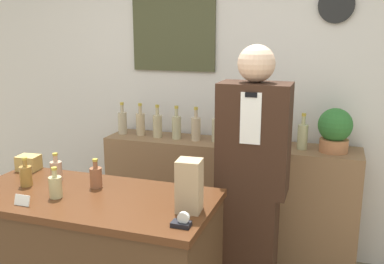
{
  "coord_description": "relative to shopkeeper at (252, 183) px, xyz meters",
  "views": [
    {
      "loc": [
        0.91,
        -1.39,
        1.8
      ],
      "look_at": [
        0.07,
        1.14,
        1.17
      ],
      "focal_mm": 40.0,
      "sensor_mm": 36.0,
      "label": 1
    }
  ],
  "objects": [
    {
      "name": "paper_bag",
      "position": [
        -0.2,
        -0.67,
        0.19
      ],
      "size": [
        0.13,
        0.12,
        0.27
      ],
      "color": "tan",
      "rests_on": "display_counter"
    },
    {
      "name": "back_wall",
      "position": [
        -0.47,
        0.83,
        0.49
      ],
      "size": [
        5.2,
        0.09,
        2.7
      ],
      "color": "silver",
      "rests_on": "ground_plane"
    },
    {
      "name": "counter_bottle_2",
      "position": [
        -1.1,
        -0.49,
        0.12
      ],
      "size": [
        0.07,
        0.07,
        0.17
      ],
      "color": "tan",
      "rests_on": "display_counter"
    },
    {
      "name": "counter_bottle_4",
      "position": [
        -0.82,
        -0.52,
        0.12
      ],
      "size": [
        0.07,
        0.07,
        0.17
      ],
      "color": "brown",
      "rests_on": "display_counter"
    },
    {
      "name": "counter_bottle_3",
      "position": [
        -0.94,
        -0.72,
        0.12
      ],
      "size": [
        0.07,
        0.07,
        0.17
      ],
      "color": "tan",
      "rests_on": "display_counter"
    },
    {
      "name": "shelf_bottle_1",
      "position": [
        -1.06,
        0.59,
        0.2
      ],
      "size": [
        0.07,
        0.07,
        0.27
      ],
      "color": "tan",
      "rests_on": "back_shelf"
    },
    {
      "name": "shelf_bottle_0",
      "position": [
        -1.22,
        0.59,
        0.2
      ],
      "size": [
        0.07,
        0.07,
        0.27
      ],
      "color": "tan",
      "rests_on": "back_shelf"
    },
    {
      "name": "counter_bottle_1",
      "position": [
        -1.22,
        -0.62,
        0.12
      ],
      "size": [
        0.07,
        0.07,
        0.17
      ],
      "color": "olive",
      "rests_on": "display_counter"
    },
    {
      "name": "shelf_bottle_4",
      "position": [
        -0.56,
        0.57,
        0.2
      ],
      "size": [
        0.07,
        0.07,
        0.27
      ],
      "color": "tan",
      "rests_on": "back_shelf"
    },
    {
      "name": "shelf_bottle_8",
      "position": [
        0.09,
        0.57,
        0.2
      ],
      "size": [
        0.07,
        0.07,
        0.27
      ],
      "color": "tan",
      "rests_on": "back_shelf"
    },
    {
      "name": "shelf_bottle_3",
      "position": [
        -0.73,
        0.57,
        0.2
      ],
      "size": [
        0.07,
        0.07,
        0.27
      ],
      "color": "tan",
      "rests_on": "back_shelf"
    },
    {
      "name": "shelf_bottle_7",
      "position": [
        -0.07,
        0.57,
        0.2
      ],
      "size": [
        0.07,
        0.07,
        0.27
      ],
      "color": "tan",
      "rests_on": "back_shelf"
    },
    {
      "name": "potted_plant",
      "position": [
        0.48,
        0.57,
        0.26
      ],
      "size": [
        0.24,
        0.24,
        0.32
      ],
      "color": "#B27047",
      "rests_on": "back_shelf"
    },
    {
      "name": "back_shelf",
      "position": [
        -0.31,
        0.59,
        -0.38
      ],
      "size": [
        1.99,
        0.37,
        0.96
      ],
      "color": "brown",
      "rests_on": "ground_plane"
    },
    {
      "name": "shelf_bottle_9",
      "position": [
        0.26,
        0.57,
        0.2
      ],
      "size": [
        0.07,
        0.07,
        0.27
      ],
      "color": "tan",
      "rests_on": "back_shelf"
    },
    {
      "name": "shopkeeper",
      "position": [
        0.0,
        0.0,
        0.0
      ],
      "size": [
        0.44,
        0.27,
        1.73
      ],
      "color": "#331E14",
      "rests_on": "ground_plane"
    },
    {
      "name": "shelf_bottle_2",
      "position": [
        -0.89,
        0.57,
        0.2
      ],
      "size": [
        0.07,
        0.07,
        0.27
      ],
      "color": "tan",
      "rests_on": "back_shelf"
    },
    {
      "name": "price_card_right",
      "position": [
        -1.04,
        -0.87,
        0.09
      ],
      "size": [
        0.09,
        0.02,
        0.06
      ],
      "color": "white",
      "rests_on": "display_counter"
    },
    {
      "name": "gift_box",
      "position": [
        -1.4,
        -0.38,
        0.11
      ],
      "size": [
        0.15,
        0.12,
        0.1
      ],
      "color": "tan",
      "rests_on": "display_counter"
    },
    {
      "name": "shelf_bottle_5",
      "position": [
        -0.4,
        0.59,
        0.2
      ],
      "size": [
        0.07,
        0.07,
        0.27
      ],
      "color": "tan",
      "rests_on": "back_shelf"
    },
    {
      "name": "shelf_bottle_6",
      "position": [
        -0.24,
        0.57,
        0.2
      ],
      "size": [
        0.07,
        0.07,
        0.27
      ],
      "color": "tan",
      "rests_on": "back_shelf"
    },
    {
      "name": "tape_dispenser",
      "position": [
        -0.17,
        -0.84,
        0.08
      ],
      "size": [
        0.09,
        0.06,
        0.07
      ],
      "color": "black",
      "rests_on": "display_counter"
    }
  ]
}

